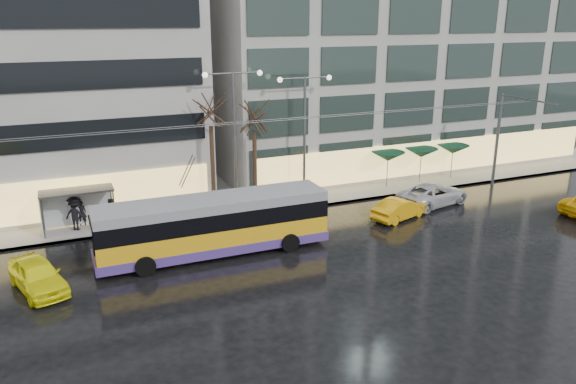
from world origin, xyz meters
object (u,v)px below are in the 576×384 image
taxi_a (38,275)px  bus_shelter (70,201)px  trolleybus (214,227)px  street_lamp_near (234,121)px

taxi_a → bus_shelter: bearing=58.0°
trolleybus → street_lamp_near: street_lamp_near is taller
bus_shelter → taxi_a: bus_shelter is taller
bus_shelter → street_lamp_near: bearing=0.6°
street_lamp_near → bus_shelter: bearing=-179.4°
street_lamp_near → trolleybus: bearing=-117.3°
bus_shelter → street_lamp_near: size_ratio=0.47×
street_lamp_near → taxi_a: (-12.33, -7.51, -5.23)m
trolleybus → bus_shelter: size_ratio=3.00×
trolleybus → taxi_a: bearing=-174.6°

